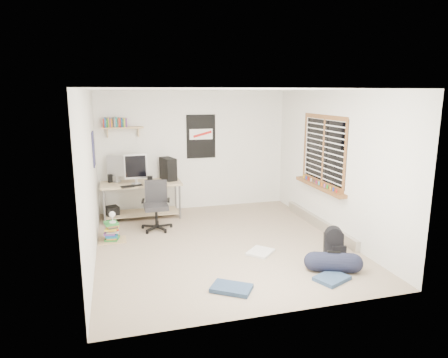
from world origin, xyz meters
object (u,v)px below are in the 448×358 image
object	(u,v)px
office_chair	(156,204)
backpack	(333,245)
duffel_bag	(333,262)
book_stack	(112,232)
desk	(142,200)

from	to	relation	value
office_chair	backpack	world-z (taller)	office_chair
duffel_bag	office_chair	bearing A→B (deg)	154.26
backpack	duffel_bag	world-z (taller)	duffel_bag
book_stack	office_chair	bearing A→B (deg)	26.20
office_chair	backpack	distance (m)	3.18
duffel_bag	book_stack	distance (m)	3.62
office_chair	duffel_bag	size ratio (longest dim) A/B	1.65
office_chair	backpack	xyz separation A→B (m)	(2.45, -2.01, -0.29)
backpack	book_stack	size ratio (longest dim) A/B	0.80
backpack	duffel_bag	size ratio (longest dim) A/B	0.68
backpack	duffel_bag	xyz separation A→B (m)	(-0.26, -0.44, -0.06)
desk	backpack	bearing A→B (deg)	-42.54
office_chair	duffel_bag	distance (m)	3.30
desk	office_chair	distance (m)	0.84
desk	book_stack	bearing A→B (deg)	-111.93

